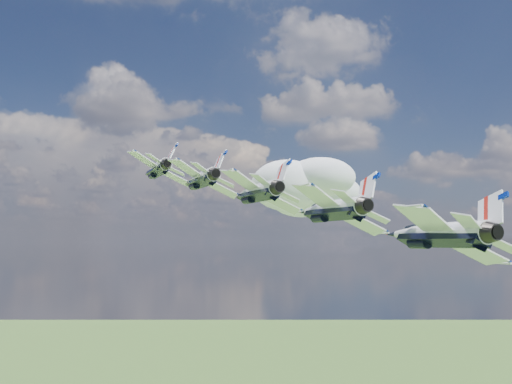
{
  "coord_description": "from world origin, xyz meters",
  "views": [
    {
      "loc": [
        8.83,
        -63.6,
        136.0
      ],
      "look_at": [
        10.23,
        3.09,
        141.88
      ],
      "focal_mm": 40.0,
      "sensor_mm": 36.0,
      "label": 1
    }
  ],
  "objects_px": {
    "jet_0": "(157,169)",
    "jet_2": "(256,192)",
    "jet_3": "(330,209)",
    "jet_1": "(200,179)",
    "jet_4": "(434,234)"
  },
  "relations": [
    {
      "from": "jet_0",
      "to": "jet_2",
      "type": "bearing_deg",
      "value": -72.92
    },
    {
      "from": "jet_0",
      "to": "jet_3",
      "type": "xyz_separation_m",
      "value": [
        21.83,
        -28.78,
        -7.74
      ]
    },
    {
      "from": "jet_2",
      "to": "jet_3",
      "type": "distance_m",
      "value": 12.31
    },
    {
      "from": "jet_1",
      "to": "jet_3",
      "type": "relative_size",
      "value": 1.0
    },
    {
      "from": "jet_0",
      "to": "jet_3",
      "type": "relative_size",
      "value": 1.0
    },
    {
      "from": "jet_0",
      "to": "jet_2",
      "type": "height_order",
      "value": "jet_0"
    },
    {
      "from": "jet_3",
      "to": "jet_4",
      "type": "xyz_separation_m",
      "value": [
        7.28,
        -9.59,
        -2.58
      ]
    },
    {
      "from": "jet_3",
      "to": "jet_4",
      "type": "distance_m",
      "value": 12.31
    },
    {
      "from": "jet_2",
      "to": "jet_3",
      "type": "height_order",
      "value": "jet_2"
    },
    {
      "from": "jet_3",
      "to": "jet_4",
      "type": "bearing_deg",
      "value": -72.92
    },
    {
      "from": "jet_0",
      "to": "jet_2",
      "type": "xyz_separation_m",
      "value": [
        14.55,
        -19.19,
        -5.16
      ]
    },
    {
      "from": "jet_0",
      "to": "jet_1",
      "type": "xyz_separation_m",
      "value": [
        7.28,
        -9.59,
        -2.58
      ]
    },
    {
      "from": "jet_1",
      "to": "jet_2",
      "type": "distance_m",
      "value": 12.31
    },
    {
      "from": "jet_1",
      "to": "jet_3",
      "type": "xyz_separation_m",
      "value": [
        14.55,
        -19.19,
        -5.16
      ]
    },
    {
      "from": "jet_0",
      "to": "jet_1",
      "type": "distance_m",
      "value": 12.31
    }
  ]
}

